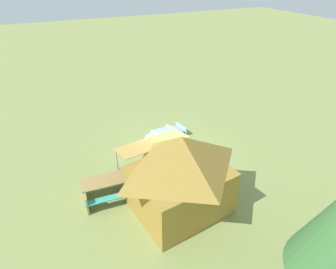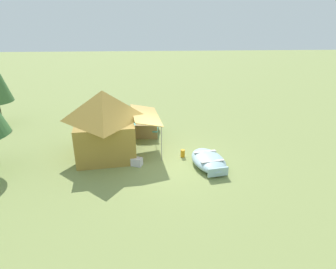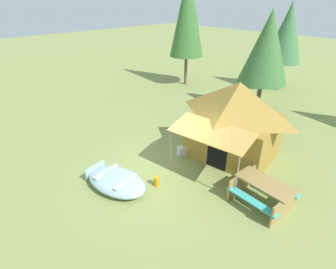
# 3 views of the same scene
# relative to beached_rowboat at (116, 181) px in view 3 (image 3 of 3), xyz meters

# --- Properties ---
(ground_plane) EXTENTS (80.00, 80.00, 0.00)m
(ground_plane) POSITION_rel_beached_rowboat_xyz_m (0.47, 1.67, -0.24)
(ground_plane) COLOR #83914E
(beached_rowboat) EXTENTS (2.44, 1.67, 0.47)m
(beached_rowboat) POSITION_rel_beached_rowboat_xyz_m (0.00, 0.00, 0.00)
(beached_rowboat) COLOR #98B9C1
(beached_rowboat) RESTS_ON ground_plane
(canvas_cabin_tent) EXTENTS (3.54, 4.10, 2.93)m
(canvas_cabin_tent) POSITION_rel_beached_rowboat_xyz_m (1.47, 4.42, 1.28)
(canvas_cabin_tent) COLOR olive
(canvas_cabin_tent) RESTS_ON ground_plane
(picnic_table) EXTENTS (1.73, 1.57, 0.76)m
(picnic_table) POSITION_rel_beached_rowboat_xyz_m (3.68, 2.75, 0.22)
(picnic_table) COLOR #9C7E47
(picnic_table) RESTS_ON ground_plane
(cooler_box) EXTENTS (0.51, 0.67, 0.35)m
(cooler_box) POSITION_rel_beached_rowboat_xyz_m (0.21, 3.08, -0.07)
(cooler_box) COLOR silver
(cooler_box) RESTS_ON ground_plane
(fuel_can) EXTENTS (0.26, 0.26, 0.34)m
(fuel_can) POSITION_rel_beached_rowboat_xyz_m (0.87, 1.00, -0.08)
(fuel_can) COLOR orange
(fuel_can) RESTS_ON ground_plane
(pine_tree_back_left) EXTENTS (2.44, 2.44, 5.10)m
(pine_tree_back_left) POSITION_rel_beached_rowboat_xyz_m (-0.05, 9.07, 3.11)
(pine_tree_back_left) COLOR #4F4036
(pine_tree_back_left) RESTS_ON ground_plane
(pine_tree_far_center) EXTENTS (2.21, 2.21, 7.19)m
(pine_tree_far_center) POSITION_rel_beached_rowboat_xyz_m (-6.12, 9.98, 4.32)
(pine_tree_far_center) COLOR brown
(pine_tree_far_center) RESTS_ON ground_plane
(pine_tree_side) EXTENTS (2.19, 2.19, 5.34)m
(pine_tree_side) POSITION_rel_beached_rowboat_xyz_m (-1.08, 13.47, 3.30)
(pine_tree_side) COLOR #433B2E
(pine_tree_side) RESTS_ON ground_plane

